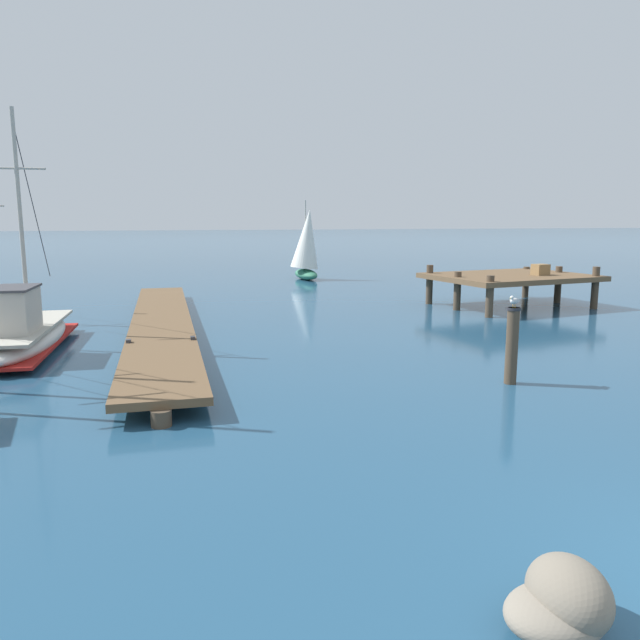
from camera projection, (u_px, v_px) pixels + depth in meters
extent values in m
cube|color=brown|center=(162.00, 321.00, 18.85)|extent=(2.61, 17.88, 0.16)
cylinder|color=#4C3D2D|center=(161.00, 418.00, 10.38)|extent=(0.36, 0.36, 0.29)
cylinder|color=#4C3D2D|center=(162.00, 360.00, 14.63)|extent=(0.36, 0.36, 0.29)
cylinder|color=#4C3D2D|center=(162.00, 329.00, 18.89)|extent=(0.36, 0.36, 0.29)
cylinder|color=#4C3D2D|center=(162.00, 308.00, 23.14)|extent=(0.36, 0.36, 0.29)
cylinder|color=#4C3D2D|center=(162.00, 295.00, 27.39)|extent=(0.36, 0.36, 0.29)
cube|color=#333338|center=(129.00, 341.00, 15.23)|extent=(0.13, 0.21, 0.08)
cube|color=#333338|center=(193.00, 338.00, 15.63)|extent=(0.13, 0.21, 0.08)
ellipsoid|color=silver|center=(27.00, 338.00, 16.29)|extent=(2.10, 6.27, 0.70)
cube|color=#B2AD9E|center=(26.00, 327.00, 16.24)|extent=(1.86, 5.64, 0.08)
cube|color=#B21E19|center=(28.00, 344.00, 16.32)|extent=(2.11, 6.15, 0.08)
cube|color=#B7B2A8|center=(15.00, 311.00, 15.26)|extent=(1.05, 1.73, 1.09)
cube|color=#3D3D42|center=(13.00, 288.00, 15.16)|extent=(1.13, 1.87, 0.06)
cylinder|color=#B2ADA3|center=(20.00, 218.00, 16.06)|extent=(0.11, 0.11, 5.72)
cylinder|color=#B2ADA3|center=(16.00, 168.00, 15.84)|extent=(1.45, 0.18, 0.06)
cylinder|color=#333338|center=(34.00, 208.00, 17.50)|extent=(0.27, 2.97, 4.23)
cube|color=brown|center=(510.00, 277.00, 24.54)|extent=(6.65, 5.22, 0.20)
cylinder|color=#4C3D2D|center=(490.00, 296.00, 21.83)|extent=(0.28, 0.28, 1.53)
cylinder|color=#4C3D2D|center=(595.00, 288.00, 23.91)|extent=(0.28, 0.28, 1.69)
cylinder|color=#4C3D2D|center=(429.00, 285.00, 25.29)|extent=(0.28, 0.28, 1.65)
cylinder|color=#4C3D2D|center=(526.00, 282.00, 27.40)|extent=(0.28, 0.28, 1.41)
cylinder|color=#4C3D2D|center=(457.00, 291.00, 23.57)|extent=(0.28, 0.28, 1.52)
cylinder|color=#4C3D2D|center=(558.00, 285.00, 25.65)|extent=(0.28, 0.28, 1.56)
cube|color=olive|center=(540.00, 270.00, 24.24)|extent=(0.65, 0.55, 0.44)
cylinder|color=#4C3D2D|center=(512.00, 346.00, 12.97)|extent=(0.26, 0.26, 1.68)
cylinder|color=#28282D|center=(514.00, 309.00, 12.84)|extent=(0.30, 0.30, 0.06)
cylinder|color=gold|center=(515.00, 306.00, 12.81)|extent=(0.01, 0.01, 0.07)
cylinder|color=gold|center=(513.00, 306.00, 12.84)|extent=(0.01, 0.01, 0.07)
ellipsoid|color=white|center=(514.00, 301.00, 12.81)|extent=(0.30, 0.24, 0.13)
ellipsoid|color=silver|center=(517.00, 301.00, 12.78)|extent=(0.23, 0.14, 0.09)
ellipsoid|color=#383838|center=(519.00, 300.00, 12.86)|extent=(0.07, 0.05, 0.04)
ellipsoid|color=silver|center=(512.00, 300.00, 12.86)|extent=(0.23, 0.14, 0.09)
ellipsoid|color=#383838|center=(515.00, 300.00, 12.93)|extent=(0.07, 0.05, 0.04)
cone|color=white|center=(518.00, 300.00, 12.91)|extent=(0.10, 0.10, 0.07)
sphere|color=white|center=(512.00, 298.00, 12.71)|extent=(0.08, 0.08, 0.08)
cone|color=gold|center=(511.00, 298.00, 12.68)|extent=(0.05, 0.04, 0.02)
ellipsoid|color=gray|center=(555.00, 613.00, 5.18)|extent=(1.06, 0.91, 0.37)
ellipsoid|color=slate|center=(568.00, 594.00, 5.24)|extent=(0.96, 1.07, 0.61)
ellipsoid|color=#337556|center=(306.00, 274.00, 35.83)|extent=(1.18, 3.28, 0.60)
cylinder|color=#B2ADA3|center=(305.00, 235.00, 35.54)|extent=(0.08, 0.08, 4.04)
cone|color=silver|center=(307.00, 239.00, 35.25)|extent=(2.02, 1.68, 3.58)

